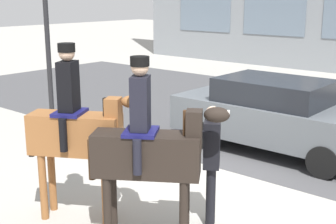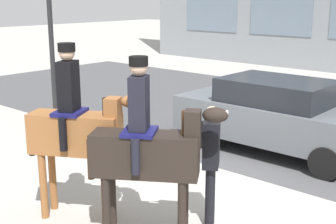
{
  "view_description": "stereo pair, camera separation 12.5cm",
  "coord_description": "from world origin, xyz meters",
  "px_view_note": "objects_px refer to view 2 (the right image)",
  "views": [
    {
      "loc": [
        4.46,
        -6.5,
        3.21
      ],
      "look_at": [
        0.18,
        -1.44,
        1.54
      ],
      "focal_mm": 50.0,
      "sensor_mm": 36.0,
      "label": 1
    },
    {
      "loc": [
        4.56,
        -6.42,
        3.21
      ],
      "look_at": [
        0.18,
        -1.44,
        1.54
      ],
      "focal_mm": 50.0,
      "sensor_mm": 36.0,
      "label": 2
    }
  ],
  "objects_px": {
    "street_car_near_lane": "(280,115)",
    "mounted_horse_companion": "(148,149)",
    "mounted_horse_lead": "(77,129)",
    "pedestrian_bystander": "(210,157)",
    "traffic_light": "(50,20)"
  },
  "relations": [
    {
      "from": "street_car_near_lane",
      "to": "traffic_light",
      "type": "xyz_separation_m",
      "value": [
        -4.4,
        -2.43,
        1.89
      ]
    },
    {
      "from": "mounted_horse_lead",
      "to": "mounted_horse_companion",
      "type": "height_order",
      "value": "mounted_horse_lead"
    },
    {
      "from": "mounted_horse_companion",
      "to": "mounted_horse_lead",
      "type": "bearing_deg",
      "value": 155.37
    },
    {
      "from": "mounted_horse_companion",
      "to": "pedestrian_bystander",
      "type": "xyz_separation_m",
      "value": [
        0.39,
        0.83,
        -0.24
      ]
    },
    {
      "from": "mounted_horse_companion",
      "to": "pedestrian_bystander",
      "type": "relative_size",
      "value": 1.41
    },
    {
      "from": "pedestrian_bystander",
      "to": "mounted_horse_lead",
      "type": "bearing_deg",
      "value": -0.22
    },
    {
      "from": "mounted_horse_lead",
      "to": "pedestrian_bystander",
      "type": "distance_m",
      "value": 1.93
    },
    {
      "from": "mounted_horse_lead",
      "to": "traffic_light",
      "type": "bearing_deg",
      "value": 119.51
    },
    {
      "from": "mounted_horse_lead",
      "to": "pedestrian_bystander",
      "type": "relative_size",
      "value": 1.47
    },
    {
      "from": "mounted_horse_companion",
      "to": "traffic_light",
      "type": "xyz_separation_m",
      "value": [
        -4.86,
        1.99,
        1.4
      ]
    },
    {
      "from": "mounted_horse_lead",
      "to": "traffic_light",
      "type": "distance_m",
      "value": 4.44
    },
    {
      "from": "mounted_horse_lead",
      "to": "traffic_light",
      "type": "height_order",
      "value": "traffic_light"
    },
    {
      "from": "mounted_horse_lead",
      "to": "pedestrian_bystander",
      "type": "height_order",
      "value": "mounted_horse_lead"
    },
    {
      "from": "mounted_horse_lead",
      "to": "pedestrian_bystander",
      "type": "bearing_deg",
      "value": 2.47
    },
    {
      "from": "street_car_near_lane",
      "to": "mounted_horse_companion",
      "type": "bearing_deg",
      "value": -84.03
    }
  ]
}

